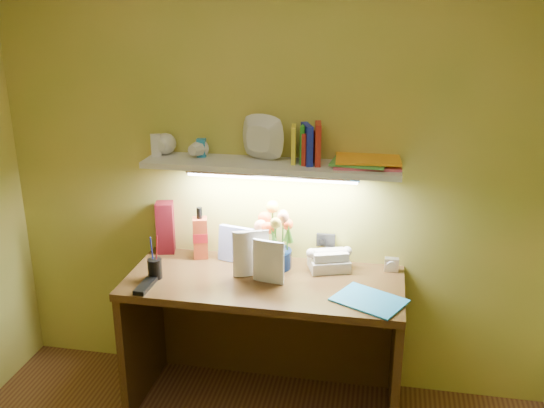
# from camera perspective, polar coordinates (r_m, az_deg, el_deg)

# --- Properties ---
(desk) EXTENTS (1.40, 0.60, 0.75)m
(desk) POSITION_cam_1_polar(r_m,az_deg,el_deg) (3.27, -0.74, -13.02)
(desk) COLOR #331F0D
(desk) RESTS_ON ground
(flower_bouquet) EXTENTS (0.21, 0.21, 0.33)m
(flower_bouquet) POSITION_cam_1_polar(r_m,az_deg,el_deg) (3.16, 0.19, -3.19)
(flower_bouquet) COLOR #061333
(flower_bouquet) RESTS_ON desk
(telephone) EXTENTS (0.24, 0.21, 0.12)m
(telephone) POSITION_cam_1_polar(r_m,az_deg,el_deg) (3.19, 5.39, -5.13)
(telephone) COLOR beige
(telephone) RESTS_ON desk
(desk_clock) EXTENTS (0.07, 0.04, 0.07)m
(desk_clock) POSITION_cam_1_polar(r_m,az_deg,el_deg) (3.22, 11.18, -5.62)
(desk_clock) COLOR silver
(desk_clock) RESTS_ON desk
(whisky_bottle) EXTENTS (0.10, 0.10, 0.29)m
(whisky_bottle) POSITION_cam_1_polar(r_m,az_deg,el_deg) (3.31, -6.77, -2.69)
(whisky_bottle) COLOR #B33E1D
(whisky_bottle) RESTS_ON desk
(whisky_box) EXTENTS (0.11, 0.11, 0.29)m
(whisky_box) POSITION_cam_1_polar(r_m,az_deg,el_deg) (3.41, -10.00, -2.19)
(whisky_box) COLOR #580C14
(whisky_box) RESTS_ON desk
(pen_cup) EXTENTS (0.08, 0.08, 0.18)m
(pen_cup) POSITION_cam_1_polar(r_m,az_deg,el_deg) (3.12, -11.00, -5.39)
(pen_cup) COLOR black
(pen_cup) RESTS_ON desk
(art_card) EXTENTS (0.20, 0.08, 0.19)m
(art_card) POSITION_cam_1_polar(r_m,az_deg,el_deg) (3.26, -3.41, -3.82)
(art_card) COLOR white
(art_card) RESTS_ON desk
(tv_remote) EXTENTS (0.06, 0.20, 0.02)m
(tv_remote) POSITION_cam_1_polar(r_m,az_deg,el_deg) (3.07, -11.72, -7.44)
(tv_remote) COLOR black
(tv_remote) RESTS_ON desk
(blue_folder) EXTENTS (0.38, 0.35, 0.01)m
(blue_folder) POSITION_cam_1_polar(r_m,az_deg,el_deg) (2.92, 9.14, -8.93)
(blue_folder) COLOR #2388CC
(blue_folder) RESTS_ON desk
(desk_book_a) EXTENTS (0.18, 0.08, 0.25)m
(desk_book_a) POSITION_cam_1_polar(r_m,az_deg,el_deg) (3.06, -3.72, -4.80)
(desk_book_a) COLOR white
(desk_book_a) RESTS_ON desk
(desk_book_b) EXTENTS (0.16, 0.05, 0.22)m
(desk_book_b) POSITION_cam_1_polar(r_m,az_deg,el_deg) (3.04, -1.78, -5.21)
(desk_book_b) COLOR silver
(desk_book_b) RESTS_ON desk
(wall_shelf) EXTENTS (1.30, 0.33, 0.24)m
(wall_shelf) POSITION_cam_1_polar(r_m,az_deg,el_deg) (3.05, 0.24, 4.28)
(wall_shelf) COLOR silver
(wall_shelf) RESTS_ON ground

